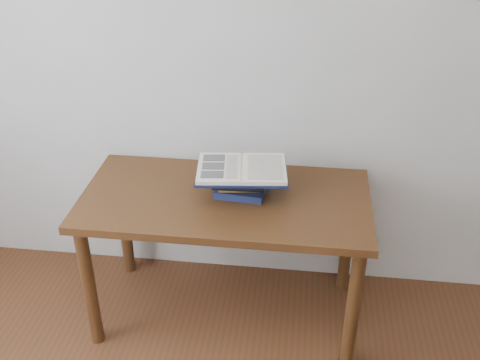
# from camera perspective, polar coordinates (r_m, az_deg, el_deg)

# --- Properties ---
(desk) EXTENTS (1.30, 0.65, 0.70)m
(desk) POSITION_cam_1_polar(r_m,az_deg,el_deg) (2.58, -1.47, -3.55)
(desk) COLOR #482412
(desk) RESTS_ON ground
(book_stack) EXTENTS (0.24, 0.20, 0.12)m
(book_stack) POSITION_cam_1_polar(r_m,az_deg,el_deg) (2.52, -0.04, -0.05)
(book_stack) COLOR #19264C
(book_stack) RESTS_ON desk
(open_book) EXTENTS (0.42, 0.32, 0.03)m
(open_book) POSITION_cam_1_polar(r_m,az_deg,el_deg) (2.46, 0.19, 1.08)
(open_book) COLOR black
(open_book) RESTS_ON book_stack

